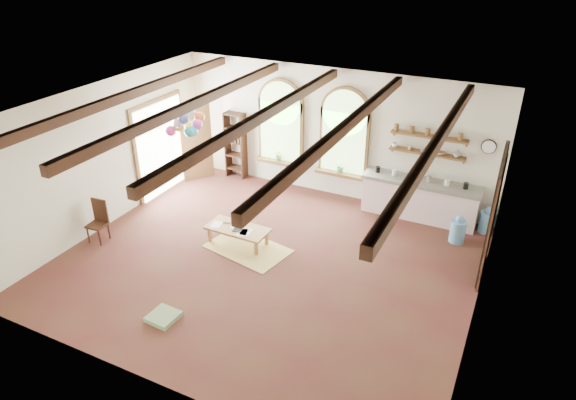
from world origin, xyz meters
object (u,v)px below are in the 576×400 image
Objects in this scene: coffee_table at (238,230)px; side_chair at (99,229)px; kitchen_counter at (419,199)px; balloon_cluster at (185,122)px.

coffee_table is 1.45× the size of side_chair.
kitchen_counter is at bearing 34.16° from side_chair.
side_chair is at bearing -125.79° from balloon_cluster.
kitchen_counter is at bearing 26.16° from balloon_cluster.
kitchen_counter is 7.20m from side_chair.
balloon_cluster is (1.25, 1.73, 2.07)m from side_chair.
kitchen_counter is 2.86× the size of side_chair.
coffee_table is at bearing -138.40° from kitchen_counter.
coffee_table is 1.19× the size of balloon_cluster.
balloon_cluster reaches higher than kitchen_counter.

